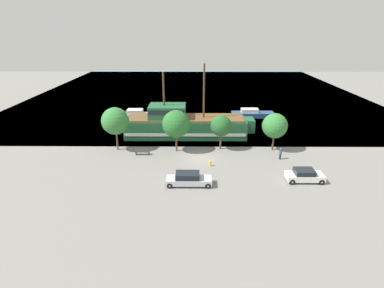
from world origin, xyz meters
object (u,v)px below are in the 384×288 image
at_px(moored_boat_dockside, 138,115).
at_px(moored_boat_outer, 252,114).
at_px(parked_car_curb_front, 189,179).
at_px(parked_car_curb_mid, 305,175).
at_px(bench_promenade_east, 142,152).
at_px(fire_hydrant, 210,163).
at_px(pedestrian_walking_near, 280,154).
at_px(pirate_ship, 184,124).

xyz_separation_m(moored_boat_dockside, moored_boat_outer, (21.47, 1.40, -0.07)).
bearing_deg(moored_boat_outer, parked_car_curb_front, -113.82).
relative_size(parked_car_curb_mid, bench_promenade_east, 2.18).
xyz_separation_m(moored_boat_dockside, bench_promenade_east, (3.61, -16.73, -0.24)).
distance_m(moored_boat_outer, fire_hydrant, 23.31).
relative_size(parked_car_curb_front, fire_hydrant, 6.43).
distance_m(parked_car_curb_mid, bench_promenade_east, 20.41).
bearing_deg(parked_car_curb_front, pedestrian_walking_near, 30.23).
xyz_separation_m(pirate_ship, parked_car_curb_front, (0.94, -15.69, -1.14)).
relative_size(moored_boat_dockside, parked_car_curb_mid, 1.74).
xyz_separation_m(fire_hydrant, pedestrian_walking_near, (9.15, 2.14, 0.37)).
bearing_deg(pirate_ship, moored_boat_outer, 40.07).
relative_size(parked_car_curb_mid, fire_hydrant, 5.29).
distance_m(pirate_ship, bench_promenade_east, 9.41).
bearing_deg(pedestrian_walking_near, parked_car_curb_mid, -79.45).
relative_size(pirate_ship, moored_boat_outer, 2.50).
height_order(pirate_ship, moored_boat_dockside, pirate_ship).
relative_size(moored_boat_outer, parked_car_curb_front, 1.61).
height_order(fire_hydrant, bench_promenade_east, bench_promenade_east).
xyz_separation_m(parked_car_curb_front, fire_hydrant, (2.58, 4.70, -0.30)).
bearing_deg(moored_boat_outer, parked_car_curb_mid, -87.15).
bearing_deg(bench_promenade_east, parked_car_curb_front, -52.06).
bearing_deg(moored_boat_dockside, moored_boat_outer, 3.73).
relative_size(parked_car_curb_front, pedestrian_walking_near, 3.17).
relative_size(pirate_ship, pedestrian_walking_near, 12.77).
bearing_deg(moored_boat_dockside, parked_car_curb_front, -68.23).
distance_m(parked_car_curb_front, fire_hydrant, 5.37).
relative_size(moored_boat_dockside, pedestrian_walking_near, 4.56).
height_order(moored_boat_dockside, moored_boat_outer, moored_boat_dockside).
distance_m(moored_boat_outer, pedestrian_walking_near, 19.37).
bearing_deg(fire_hydrant, pirate_ship, 107.76).
distance_m(bench_promenade_east, pedestrian_walking_near, 18.07).
bearing_deg(bench_promenade_east, parked_car_curb_mid, -20.45).
bearing_deg(parked_car_curb_mid, fire_hydrant, 159.90).
height_order(moored_boat_outer, fire_hydrant, moored_boat_outer).
height_order(pirate_ship, fire_hydrant, pirate_ship).
xyz_separation_m(pirate_ship, fire_hydrant, (3.52, -10.99, -1.43)).
bearing_deg(moored_boat_dockside, bench_promenade_east, -77.83).
bearing_deg(parked_car_curb_front, bench_promenade_east, 127.94).
bearing_deg(pedestrian_walking_near, moored_boat_outer, 90.48).
bearing_deg(parked_car_curb_mid, pirate_ship, 133.04).
xyz_separation_m(parked_car_curb_front, pedestrian_walking_near, (11.73, 6.83, 0.07)).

